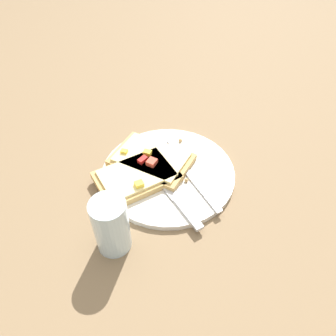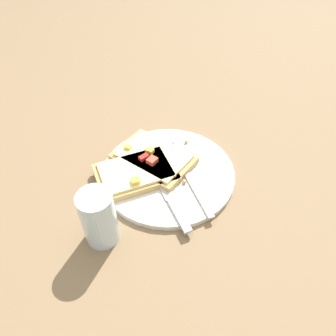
{
  "view_description": "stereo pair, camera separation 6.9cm",
  "coord_description": "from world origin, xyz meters",
  "px_view_note": "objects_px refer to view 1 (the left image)",
  "views": [
    {
      "loc": [
        0.48,
        0.03,
        0.52
      ],
      "look_at": [
        0.0,
        0.0,
        0.02
      ],
      "focal_mm": 35.0,
      "sensor_mm": 36.0,
      "label": 1
    },
    {
      "loc": [
        0.47,
        0.1,
        0.52
      ],
      "look_at": [
        0.0,
        0.0,
        0.02
      ],
      "focal_mm": 35.0,
      "sensor_mm": 36.0,
      "label": 2
    }
  ],
  "objects_px": {
    "knife": "(174,196)",
    "pizza_slice_corner": "(137,176)",
    "plate": "(168,173)",
    "drinking_glass": "(111,226)",
    "fork": "(185,170)",
    "pizza_slice_main": "(151,159)"
  },
  "relations": [
    {
      "from": "fork",
      "to": "knife",
      "type": "relative_size",
      "value": 1.09
    },
    {
      "from": "plate",
      "to": "drinking_glass",
      "type": "xyz_separation_m",
      "value": [
        0.17,
        -0.08,
        0.05
      ]
    },
    {
      "from": "pizza_slice_corner",
      "to": "drinking_glass",
      "type": "height_order",
      "value": "drinking_glass"
    },
    {
      "from": "plate",
      "to": "fork",
      "type": "distance_m",
      "value": 0.04
    },
    {
      "from": "fork",
      "to": "pizza_slice_main",
      "type": "relative_size",
      "value": 1.03
    },
    {
      "from": "fork",
      "to": "drinking_glass",
      "type": "relative_size",
      "value": 1.79
    },
    {
      "from": "knife",
      "to": "fork",
      "type": "bearing_deg",
      "value": -50.18
    },
    {
      "from": "plate",
      "to": "drinking_glass",
      "type": "relative_size",
      "value": 2.51
    },
    {
      "from": "knife",
      "to": "pizza_slice_corner",
      "type": "bearing_deg",
      "value": 26.75
    },
    {
      "from": "pizza_slice_corner",
      "to": "drinking_glass",
      "type": "relative_size",
      "value": 1.72
    },
    {
      "from": "knife",
      "to": "drinking_glass",
      "type": "height_order",
      "value": "drinking_glass"
    },
    {
      "from": "knife",
      "to": "pizza_slice_corner",
      "type": "relative_size",
      "value": 0.96
    },
    {
      "from": "pizza_slice_corner",
      "to": "plate",
      "type": "bearing_deg",
      "value": -11.0
    },
    {
      "from": "drinking_glass",
      "to": "plate",
      "type": "bearing_deg",
      "value": 154.12
    },
    {
      "from": "pizza_slice_main",
      "to": "pizza_slice_corner",
      "type": "distance_m",
      "value": 0.06
    },
    {
      "from": "fork",
      "to": "pizza_slice_main",
      "type": "height_order",
      "value": "pizza_slice_main"
    },
    {
      "from": "fork",
      "to": "drinking_glass",
      "type": "xyz_separation_m",
      "value": [
        0.18,
        -0.12,
        0.04
      ]
    },
    {
      "from": "drinking_glass",
      "to": "pizza_slice_corner",
      "type": "bearing_deg",
      "value": 171.69
    },
    {
      "from": "pizza_slice_main",
      "to": "fork",
      "type": "bearing_deg",
      "value": 8.73
    },
    {
      "from": "plate",
      "to": "knife",
      "type": "xyz_separation_m",
      "value": [
        0.07,
        0.02,
        0.01
      ]
    },
    {
      "from": "knife",
      "to": "pizza_slice_corner",
      "type": "distance_m",
      "value": 0.09
    },
    {
      "from": "knife",
      "to": "pizza_slice_main",
      "type": "xyz_separation_m",
      "value": [
        -0.09,
        -0.05,
        0.01
      ]
    }
  ]
}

